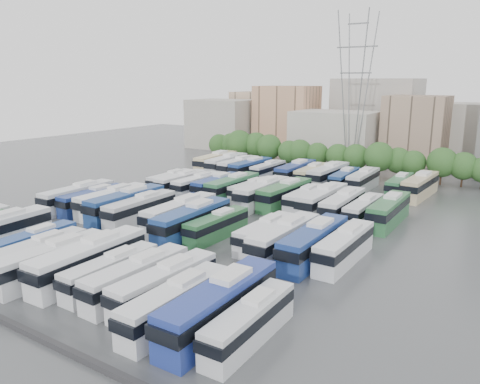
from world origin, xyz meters
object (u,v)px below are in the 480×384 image
Objects in this scene: bus_r3_s0 at (216,162)px; bus_r3_s10 at (363,180)px; bus_r0_s7 at (89,260)px; bus_r2_s3 at (198,185)px; bus_r1_s3 at (126,204)px; bus_r2_s7 at (262,193)px; bus_r1_s2 at (112,201)px; bus_r1_s6 at (180,214)px; bus_r2_s9 at (305,198)px; bus_r3_s8 at (329,175)px; bus_r1_s4 at (141,209)px; bus_r1_s1 at (93,199)px; bus_r3_s12 at (400,185)px; bus_r0_s5 at (38,253)px; bus_r0_s11 at (176,303)px; bus_r0_s13 at (250,322)px; bus_r1_s13 at (344,246)px; bus_r0_s9 at (137,277)px; bus_r3_s1 at (227,164)px; bus_r3_s3 at (251,168)px; bus_r2_s5 at (233,187)px; bus_r3_s13 at (420,186)px; bus_r0_s6 at (53,260)px; bus_r1_s11 at (284,238)px; bus_r3_s6 at (296,172)px; bus_r0_s4 at (32,244)px; bus_r2_s1 at (171,180)px; bus_r0_s8 at (111,271)px; bus_r2_s12 at (364,210)px; bus_r2_s8 at (285,194)px; bus_r3_s7 at (312,174)px; bus_r1_s7 at (192,220)px; bus_r3_s2 at (239,166)px; bus_r1_s0 at (78,196)px; bus_r1_s12 at (314,242)px; bus_r1_s10 at (265,233)px; bus_r2_s6 at (251,190)px; bus_r1_s8 at (217,225)px; bus_r2_s4 at (217,186)px; bus_r2_s10 at (322,200)px; bus_r0_s12 at (220,305)px; bus_r0_s10 at (165,284)px; bus_r2_s2 at (182,182)px; electricity_pylon at (355,84)px; bus_r2_s11 at (343,205)px.

bus_r3_s0 is 1.12× the size of bus_r3_s10.
bus_r0_s7 is 36.72m from bus_r2_s3.
bus_r1_s3 is 21.29m from bus_r2_s7.
bus_r1_s6 reaches higher than bus_r1_s2.
bus_r2_s9 is 0.81× the size of bus_r3_s8.
bus_r1_s3 reaches higher than bus_r1_s4.
bus_r1_s1 is 51.31m from bus_r3_s12.
bus_r3_s10 is at bearing 72.08° from bus_r0_s5.
bus_r1_s1 is 0.96× the size of bus_r3_s10.
bus_r0_s13 is at bearing 7.90° from bus_r0_s11.
bus_r0_s7 is 1.11× the size of bus_r1_s13.
bus_r3_s0 reaches higher than bus_r0_s9.
bus_r1_s1 is (-32.99, 19.18, -0.01)m from bus_r0_s11.
bus_r3_s3 is at bearing -10.36° from bus_r3_s1.
bus_r3_s13 reaches higher than bus_r2_s5.
bus_r1_s1 is (-16.62, 19.01, -0.11)m from bus_r0_s6.
bus_r1_s11 is at bearing 89.38° from bus_r0_s11.
bus_r3_s6 is (13.34, 34.63, 0.12)m from bus_r1_s2.
bus_r2_s7 is (9.93, 33.95, 0.38)m from bus_r0_s4.
bus_r2_s1 is 0.81× the size of bus_r2_s7.
bus_r2_s12 is at bearing 68.91° from bus_r0_s8.
bus_r1_s4 is at bearing -122.61° from bus_r2_s8.
bus_r3_s7 is (13.02, 18.84, 0.09)m from bus_r2_s3.
bus_r3_s7 is at bearing 89.40° from bus_r1_s7.
bus_r3_s13 is (43.14, -0.23, -0.04)m from bus_r3_s0.
bus_r3_s2 is (-13.28, 34.71, -0.13)m from bus_r1_s6.
bus_r0_s13 is 48.18m from bus_r2_s3.
bus_r3_s2 reaches higher than bus_r2_s9.
bus_r1_s4 is 0.94× the size of bus_r3_s1.
bus_r3_s7 is at bearing 179.41° from bus_r3_s12.
bus_r1_s12 is at bearing -1.32° from bus_r1_s0.
bus_r1_s10 is 1.01× the size of bus_r2_s6.
bus_r1_s8 is 0.81× the size of bus_r3_s6.
bus_r1_s12 is at bearing -34.84° from bus_r2_s4.
bus_r3_s10 is (-9.64, 54.47, 0.20)m from bus_r0_s13.
bus_r3_s1 reaches higher than bus_r1_s13.
bus_r0_s8 is 35.88m from bus_r2_s10.
bus_r0_s12 is at bearing -48.21° from bus_r2_s3.
bus_r3_s8 reaches higher than bus_r0_s10.
bus_r2_s7 reaches higher than bus_r0_s13.
bus_r2_s2 is 18.34m from bus_r3_s3.
bus_r2_s10 is at bearing -2.62° from bus_r2_s6.
electricity_pylon is 63.34m from bus_r1_s0.
bus_r1_s1 is at bearing -154.00° from bus_r2_s11.
bus_r0_s6 is 39.79m from bus_r2_s11.
bus_r1_s6 is 1.09× the size of bus_r3_s10.
bus_r3_s2 is at bearing -129.32° from electricity_pylon.
bus_r2_s8 is at bearing -3.44° from bus_r2_s6.
bus_r0_s12 is 1.07× the size of bus_r1_s2.
electricity_pylon reaches higher than bus_r1_s4.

